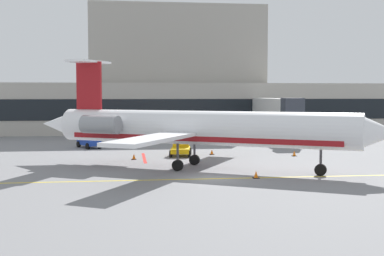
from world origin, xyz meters
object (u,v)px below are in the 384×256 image
baggage_tug (181,146)px  pushback_tractor (87,139)px  regional_jet (195,128)px  fuel_tank (281,127)px

baggage_tug → pushback_tractor: pushback_tractor is taller
regional_jet → baggage_tug: regional_jet is taller
baggage_tug → pushback_tractor: bearing=138.3°
baggage_tug → regional_jet: bearing=-88.5°
regional_jet → fuel_tank: (15.50, 26.26, -1.80)m
baggage_tug → fuel_tank: size_ratio=0.51×
regional_jet → baggage_tug: 9.32m
regional_jet → baggage_tug: size_ratio=8.13×
regional_jet → pushback_tractor: 20.73m
pushback_tractor → fuel_tank: (25.73, 8.39, 0.55)m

